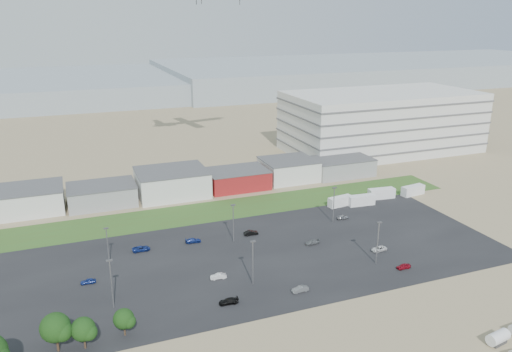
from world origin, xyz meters
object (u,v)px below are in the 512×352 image
parked_car_11 (251,233)px  parked_car_2 (404,266)px  storage_tank_nw (498,337)px  parked_car_0 (379,249)px  parked_car_3 (229,301)px  parked_car_4 (218,276)px  parked_car_5 (88,281)px  parked_car_9 (141,249)px  parked_car_13 (300,289)px  parked_car_10 (83,330)px  box_trailer_a (340,201)px  parked_car_12 (312,242)px  parked_car_8 (343,217)px  parked_car_6 (193,240)px

parked_car_11 → parked_car_2: bearing=-137.6°
storage_tank_nw → parked_car_0: size_ratio=1.07×
parked_car_3 → parked_car_4: size_ratio=1.12×
storage_tank_nw → parked_car_5: size_ratio=1.33×
parked_car_4 → parked_car_9: bearing=-139.7°
parked_car_5 → parked_car_13: size_ratio=0.89×
parked_car_13 → storage_tank_nw: bearing=39.6°
storage_tank_nw → parked_car_10: bearing=156.4°
parked_car_10 → parked_car_2: bearing=-90.2°
parked_car_11 → storage_tank_nw: bearing=-156.2°
parked_car_3 → parked_car_11: bearing=157.1°
box_trailer_a → parked_car_12: 29.38m
box_trailer_a → parked_car_5: bearing=-172.4°
box_trailer_a → parked_car_8: box_trailer_a is taller
parked_car_11 → parked_car_9: bearing=89.2°
parked_car_12 → parked_car_2: bearing=30.8°
parked_car_5 → storage_tank_nw: bearing=58.4°
parked_car_2 → parked_car_5: bearing=-106.0°
parked_car_6 → parked_car_11: (15.49, -0.98, 0.05)m
parked_car_5 → parked_car_9: (13.23, 11.87, 0.06)m
parked_car_9 → box_trailer_a: bearing=-82.0°
storage_tank_nw → parked_car_8: 59.75m
box_trailer_a → parked_car_13: bearing=-137.4°
parked_car_4 → parked_car_10: (-28.94, -9.97, -0.02)m
storage_tank_nw → parked_car_0: storage_tank_nw is taller
parked_car_4 → parked_car_9: (-13.84, 20.01, 0.02)m
storage_tank_nw → parked_car_0: (1.54, 38.69, -0.73)m
parked_car_6 → parked_car_8: (43.83, -0.25, 0.01)m
storage_tank_nw → parked_car_0: 38.73m
parked_car_0 → parked_car_2: size_ratio=1.18×
parked_car_2 → parked_car_9: size_ratio=0.77×
parked_car_10 → parked_car_13: parked_car_13 is taller
parked_car_0 → parked_car_10: (-70.07, -8.82, 0.01)m
parked_car_10 → parked_car_0: bearing=-82.3°
parked_car_12 → parked_car_11: bearing=-135.7°
parked_car_2 → parked_car_10: 70.15m
parked_car_5 → parked_car_0: bearing=86.4°
box_trailer_a → parked_car_8: size_ratio=2.28×
parked_car_6 → parked_car_12: size_ratio=1.05×
storage_tank_nw → parked_car_9: size_ratio=0.97×
parked_car_12 → parked_car_13: (-12.92, -19.66, 0.05)m
parked_car_2 → parked_car_9: bearing=-119.7°
parked_car_0 → parked_car_2: bearing=-5.4°
storage_tank_nw → parked_car_10: 74.76m
parked_car_2 → parked_car_9: (-55.05, 30.90, 0.04)m
parked_car_11 → parked_car_12: parked_car_11 is taller
parked_car_5 → parked_car_13: (41.58, -19.60, 0.05)m
parked_car_3 → parked_car_4: 10.51m
parked_car_2 → parked_car_6: size_ratio=0.85×
parked_car_10 → parked_car_12: 59.23m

